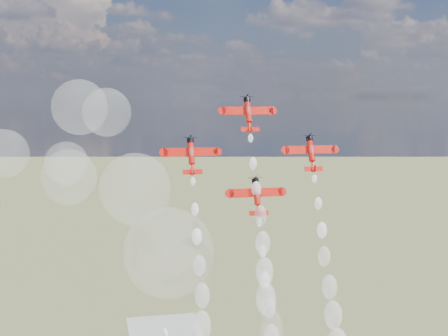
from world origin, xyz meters
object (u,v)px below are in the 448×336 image
plane_left (191,155)px  plane_slot (257,196)px  plane_lead (248,113)px  plane_right (311,153)px

plane_left → plane_slot: plane_left is taller
plane_left → plane_slot: (12.77, -3.57, -8.20)m
plane_lead → plane_left: bearing=-164.4°
plane_left → plane_right: (25.55, 0.00, 0.00)m
plane_lead → plane_slot: 17.88m
plane_right → plane_slot: size_ratio=1.00×
plane_lead → plane_slot: (0.00, -7.13, -16.40)m
plane_left → plane_right: bearing=0.0°
plane_slot → plane_right: bearing=15.6°
plane_lead → plane_right: bearing=-15.6°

